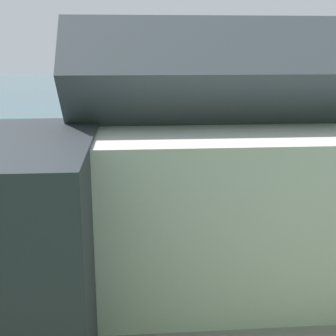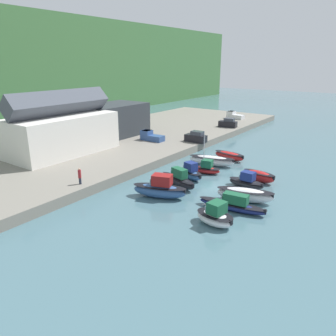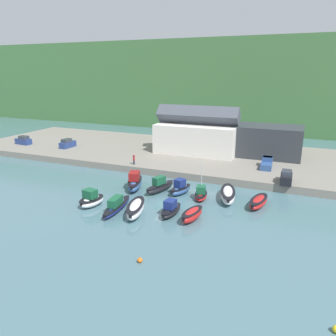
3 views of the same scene
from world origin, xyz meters
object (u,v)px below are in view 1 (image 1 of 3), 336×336
(moored_boat_7, at_px, (203,140))
(person_on_quay, at_px, (333,163))
(moored_boat_6, at_px, (241,138))
(moored_boat_0, at_px, (239,154))
(moored_boat_1, at_px, (191,158))
(moored_boat_3, at_px, (113,161))
(moored_boat_2, at_px, (153,159))
(moored_boat_9, at_px, (134,143))
(moored_boat_4, at_px, (67,163))
(moored_boat_5, at_px, (14,164))
(moored_boat_8, at_px, (175,139))
(moored_boat_10, at_px, (104,143))
(mooring_buoy_1, at_px, (122,129))

(moored_boat_7, xyz_separation_m, person_on_quay, (-6.90, 17.96, 1.71))
(moored_boat_6, relative_size, moored_boat_7, 0.57)
(moored_boat_0, distance_m, person_on_quay, 10.36)
(moored_boat_1, bearing_deg, moored_boat_3, 14.01)
(moored_boat_3, relative_size, person_on_quay, 2.77)
(moored_boat_2, height_order, moored_boat_9, moored_boat_2)
(moored_boat_2, xyz_separation_m, moored_boat_6, (-10.32, -9.58, 0.01))
(moored_boat_7, relative_size, person_on_quay, 3.83)
(moored_boat_4, xyz_separation_m, moored_boat_5, (4.73, -0.87, -0.13))
(moored_boat_8, relative_size, moored_boat_10, 1.42)
(moored_boat_0, height_order, moored_boat_6, moored_boat_0)
(moored_boat_2, bearing_deg, person_on_quay, 163.65)
(moored_boat_8, bearing_deg, moored_boat_7, 161.08)
(moored_boat_9, bearing_deg, moored_boat_6, -168.99)
(person_on_quay, bearing_deg, moored_boat_0, -60.91)
(moored_boat_4, xyz_separation_m, moored_boat_10, (-2.72, -9.04, -0.04))
(moored_boat_4, distance_m, moored_boat_5, 4.81)
(moored_boat_10, height_order, mooring_buoy_1, moored_boat_10)
(moored_boat_2, height_order, moored_boat_6, moored_boat_6)
(moored_boat_0, relative_size, mooring_buoy_1, 13.17)
(moored_boat_2, relative_size, moored_boat_5, 0.82)
(moored_boat_2, relative_size, moored_boat_9, 0.99)
(moored_boat_6, height_order, moored_boat_7, moored_boat_6)
(moored_boat_6, distance_m, person_on_quay, 18.22)
(person_on_quay, bearing_deg, moored_boat_9, -48.35)
(moored_boat_9, bearing_deg, moored_boat_4, 58.51)
(moored_boat_3, bearing_deg, moored_boat_4, 5.15)
(moored_boat_4, height_order, mooring_buoy_1, moored_boat_4)
(moored_boat_1, relative_size, moored_boat_4, 0.85)
(mooring_buoy_1, bearing_deg, moored_boat_9, 97.05)
(moored_boat_7, height_order, moored_boat_9, moored_boat_9)
(moored_boat_5, bearing_deg, mooring_buoy_1, -105.61)
(moored_boat_5, height_order, person_on_quay, person_on_quay)
(person_on_quay, bearing_deg, moored_boat_2, -32.90)
(moored_boat_1, xyz_separation_m, moored_boat_4, (11.00, 0.84, -0.11))
(moored_boat_7, bearing_deg, moored_boat_3, 37.04)
(moored_boat_0, xyz_separation_m, moored_boat_4, (15.51, 1.15, -0.27))
(moored_boat_3, relative_size, moored_boat_5, 0.97)
(moored_boat_2, height_order, moored_boat_8, moored_boat_2)
(moored_boat_6, relative_size, mooring_buoy_1, 8.44)
(moored_boat_3, bearing_deg, moored_boat_10, -92.38)
(moored_boat_3, bearing_deg, moored_boat_5, -9.28)
(moored_boat_9, bearing_deg, moored_boat_10, -5.46)
(moored_boat_1, distance_m, moored_boat_4, 11.03)
(moored_boat_6, distance_m, moored_boat_7, 4.27)
(moored_boat_2, distance_m, moored_boat_3, 3.67)
(moored_boat_5, distance_m, moored_boat_7, 20.54)
(moored_boat_0, xyz_separation_m, moored_boat_2, (7.96, 0.60, -0.20))
(moored_boat_2, distance_m, moored_boat_6, 14.08)
(moored_boat_8, relative_size, moored_boat_9, 1.43)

